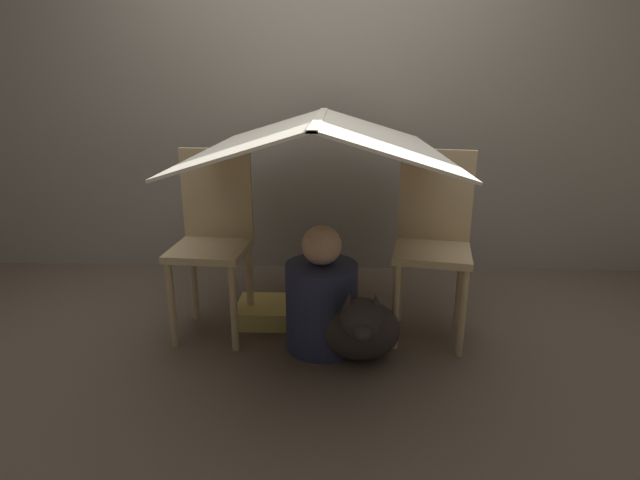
# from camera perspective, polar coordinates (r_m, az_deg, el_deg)

# --- Properties ---
(ground_plane) EXTENTS (8.80, 8.80, 0.00)m
(ground_plane) POSITION_cam_1_polar(r_m,az_deg,el_deg) (2.52, -0.13, -12.42)
(ground_plane) COLOR brown
(wall_back) EXTENTS (7.00, 0.05, 2.50)m
(wall_back) POSITION_cam_1_polar(r_m,az_deg,el_deg) (3.37, 0.67, 17.39)
(wall_back) COLOR gray
(wall_back) RESTS_ON ground_plane
(chair_left) EXTENTS (0.39, 0.39, 0.94)m
(chair_left) POSITION_cam_1_polar(r_m,az_deg,el_deg) (2.60, -12.10, 0.63)
(chair_left) COLOR #D1B27F
(chair_left) RESTS_ON ground_plane
(chair_right) EXTENTS (0.43, 0.43, 0.94)m
(chair_right) POSITION_cam_1_polar(r_m,az_deg,el_deg) (2.56, 12.80, 0.36)
(chair_right) COLOR #D1B27F
(chair_right) RESTS_ON ground_plane
(sheet_canopy) EXTENTS (1.11, 1.45, 0.18)m
(sheet_canopy) POSITION_cam_1_polar(r_m,az_deg,el_deg) (2.35, 0.00, 11.95)
(sheet_canopy) COLOR silver
(person_front) EXTENTS (0.35, 0.35, 0.62)m
(person_front) POSITION_cam_1_polar(r_m,az_deg,el_deg) (2.44, 0.17, -6.78)
(person_front) COLOR #2D3351
(person_front) RESTS_ON ground_plane
(dog) EXTENTS (0.38, 0.40, 0.40)m
(dog) POSITION_cam_1_polar(r_m,az_deg,el_deg) (2.35, 4.61, -9.91)
(dog) COLOR #332D28
(dog) RESTS_ON ground_plane
(floor_cushion) EXTENTS (0.38, 0.30, 0.10)m
(floor_cushion) POSITION_cam_1_polar(r_m,az_deg,el_deg) (2.80, -5.53, -8.16)
(floor_cushion) COLOR #E5CC66
(floor_cushion) RESTS_ON ground_plane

